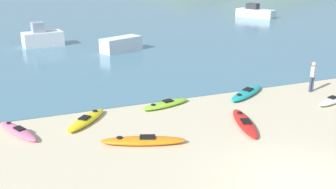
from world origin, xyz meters
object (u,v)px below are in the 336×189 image
(kayak_on_sand_1, at_px, (247,93))
(kayak_on_sand_4, at_px, (166,104))
(kayak_on_sand_0, at_px, (143,141))
(moored_boat_0, at_px, (255,12))
(kayak_on_sand_6, at_px, (86,120))
(kayak_on_sand_2, at_px, (18,131))
(moored_boat_2, at_px, (42,38))
(moored_boat_1, at_px, (121,44))
(kayak_on_sand_5, at_px, (334,100))
(person_near_waterline, at_px, (313,75))
(kayak_on_sand_3, at_px, (245,123))

(kayak_on_sand_1, xyz_separation_m, kayak_on_sand_4, (-4.77, 0.05, -0.02))
(kayak_on_sand_0, distance_m, moored_boat_0, 39.85)
(kayak_on_sand_4, height_order, kayak_on_sand_6, kayak_on_sand_6)
(kayak_on_sand_4, bearing_deg, kayak_on_sand_2, -173.47)
(moored_boat_0, height_order, moored_boat_2, moored_boat_2)
(kayak_on_sand_1, bearing_deg, moored_boat_1, 104.68)
(moored_boat_1, xyz_separation_m, moored_boat_2, (-5.76, 4.56, 0.15))
(kayak_on_sand_5, bearing_deg, moored_boat_1, 114.00)
(kayak_on_sand_2, relative_size, person_near_waterline, 1.64)
(kayak_on_sand_2, relative_size, kayak_on_sand_6, 1.09)
(moored_boat_0, xyz_separation_m, moored_boat_2, (-27.62, -9.07, 0.11))
(moored_boat_0, bearing_deg, moored_boat_2, -161.83)
(kayak_on_sand_5, bearing_deg, moored_boat_0, 63.46)
(kayak_on_sand_4, bearing_deg, moored_boat_2, 104.11)
(kayak_on_sand_5, relative_size, moored_boat_0, 0.53)
(kayak_on_sand_4, relative_size, kayak_on_sand_5, 1.03)
(kayak_on_sand_4, relative_size, moored_boat_1, 0.78)
(kayak_on_sand_2, xyz_separation_m, kayak_on_sand_5, (15.47, -1.89, 0.01))
(kayak_on_sand_2, distance_m, kayak_on_sand_6, 2.95)
(kayak_on_sand_2, distance_m, moored_boat_2, 18.80)
(kayak_on_sand_3, bearing_deg, kayak_on_sand_4, 124.41)
(moored_boat_1, bearing_deg, kayak_on_sand_3, -86.07)
(kayak_on_sand_2, relative_size, kayak_on_sand_3, 0.84)
(kayak_on_sand_1, xyz_separation_m, moored_boat_0, (18.38, 26.91, 0.52))
(moored_boat_2, bearing_deg, kayak_on_sand_0, -84.53)
(kayak_on_sand_1, bearing_deg, kayak_on_sand_4, 179.43)
(kayak_on_sand_0, bearing_deg, kayak_on_sand_1, 27.04)
(kayak_on_sand_2, xyz_separation_m, moored_boat_2, (2.62, 18.61, 0.64))
(kayak_on_sand_3, distance_m, moored_boat_0, 36.81)
(kayak_on_sand_0, bearing_deg, kayak_on_sand_3, 1.73)
(kayak_on_sand_4, height_order, moored_boat_2, moored_boat_2)
(kayak_on_sand_5, bearing_deg, kayak_on_sand_2, 173.04)
(kayak_on_sand_5, relative_size, person_near_waterline, 1.58)
(kayak_on_sand_4, xyz_separation_m, person_near_waterline, (8.55, -0.80, 0.86))
(kayak_on_sand_2, bearing_deg, moored_boat_1, 59.18)
(kayak_on_sand_0, xyz_separation_m, person_near_waterline, (10.96, 2.92, 0.85))
(moored_boat_1, bearing_deg, kayak_on_sand_0, -102.33)
(person_near_waterline, height_order, moored_boat_0, moored_boat_0)
(kayak_on_sand_5, xyz_separation_m, moored_boat_1, (-7.09, 15.93, 0.47))
(kayak_on_sand_0, xyz_separation_m, moored_boat_0, (25.56, 30.57, 0.53))
(kayak_on_sand_1, relative_size, moored_boat_1, 0.88)
(kayak_on_sand_0, height_order, kayak_on_sand_3, kayak_on_sand_0)
(kayak_on_sand_6, relative_size, person_near_waterline, 1.51)
(kayak_on_sand_3, xyz_separation_m, kayak_on_sand_6, (-6.59, 2.92, 0.02))
(kayak_on_sand_4, bearing_deg, person_near_waterline, -5.32)
(kayak_on_sand_1, xyz_separation_m, kayak_on_sand_3, (-2.32, -3.52, -0.03))
(kayak_on_sand_6, bearing_deg, kayak_on_sand_0, -60.54)
(kayak_on_sand_1, relative_size, kayak_on_sand_4, 1.12)
(kayak_on_sand_0, bearing_deg, kayak_on_sand_5, 5.34)
(kayak_on_sand_1, distance_m, kayak_on_sand_6, 8.93)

